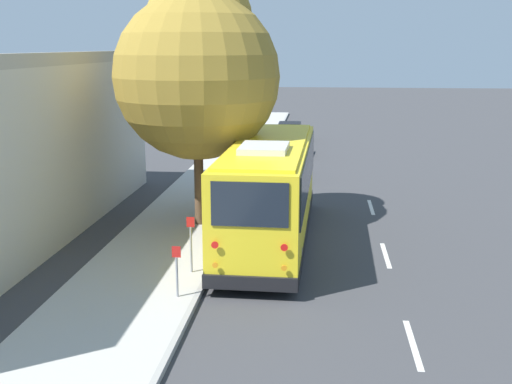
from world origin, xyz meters
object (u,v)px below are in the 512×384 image
Objects in this scene: parked_sedan_blue at (278,164)px; parked_sedan_black at (290,133)px; parked_sedan_gray at (288,145)px; sign_post_near at (177,271)px; shuttle_bus at (270,186)px; sign_post_far at (191,244)px; fire_hydrant at (243,175)px; street_tree at (197,65)px.

parked_sedan_black is at bearing -0.43° from parked_sedan_blue.
sign_post_near is at bearing 178.93° from parked_sedan_gray.
parked_sedan_black is at bearing 2.38° from shuttle_bus.
parked_sedan_blue is 2.77× the size of sign_post_far.
sign_post_near is 1.61× the size of fire_hydrant.
sign_post_near is at bearing 179.84° from fire_hydrant.
shuttle_bus is 8.44m from fire_hydrant.
parked_sedan_black is 21.72m from street_tree.
parked_sedan_gray is at bearing -4.48° from sign_post_far.
street_tree reaches higher than parked_sedan_gray.
fire_hydrant is at bearing -6.32° from street_tree.
parked_sedan_gray is 3.03× the size of sign_post_far.
sign_post_near is 0.83× the size of sign_post_far.
shuttle_bus is at bearing -167.21° from fire_hydrant.
parked_sedan_blue is at bearing 3.61° from shuttle_bus.
shuttle_bus is 1.17× the size of street_tree.
parked_sedan_black is 0.49× the size of street_tree.
parked_sedan_gray is 22.28m from sign_post_near.
parked_sedan_blue is 3.13m from fire_hydrant.
street_tree is at bearing 174.58° from parked_sedan_gray.
parked_sedan_gray is 20.50m from sign_post_far.
sign_post_near is (-5.29, 1.88, -1.02)m from shuttle_bus.
parked_sedan_blue reaches higher than fire_hydrant.
street_tree is (-21.02, 2.12, 5.04)m from parked_sedan_black.
sign_post_near is (-6.84, -0.69, -4.80)m from street_tree.
shuttle_bus is at bearing -178.03° from parked_sedan_blue.
street_tree is at bearing 173.91° from parked_sedan_black.
street_tree is (1.56, 2.58, 3.78)m from shuttle_bus.
parked_sedan_gray is at bearing -178.61° from parked_sedan_black.
parked_sedan_blue is 16.29m from sign_post_near.
shuttle_bus is at bearing -121.16° from street_tree.
shuttle_bus reaches higher than parked_sedan_gray.
shuttle_bus is 16.98m from parked_sedan_gray.
parked_sedan_blue is at bearing -5.03° from sign_post_near.
parked_sedan_gray is (16.93, 0.28, -1.25)m from shuttle_bus.
fire_hydrant is (8.14, 1.85, -1.30)m from shuttle_bus.
parked_sedan_black is 5.22× the size of fire_hydrant.
parked_sedan_gray reaches higher than fire_hydrant.
fire_hydrant is (6.58, -0.73, -5.07)m from street_tree.
street_tree is 6.92m from sign_post_far.
parked_sedan_blue is 3.33× the size of sign_post_near.
parked_sedan_blue is 6.00m from parked_sedan_gray.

